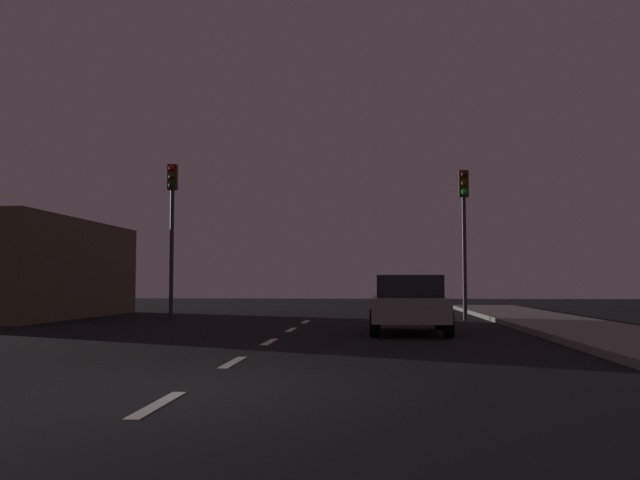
% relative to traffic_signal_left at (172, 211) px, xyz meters
% --- Properties ---
extents(ground_plane, '(80.00, 80.00, 0.00)m').
position_rel_traffic_signal_left_xyz_m(ground_plane, '(4.81, -8.28, -3.75)').
color(ground_plane, black).
extents(sidewalk_curb_right, '(3.00, 40.00, 0.15)m').
position_rel_traffic_signal_left_xyz_m(sidewalk_curb_right, '(12.31, -8.28, -3.67)').
color(sidewalk_curb_right, gray).
rests_on(sidewalk_curb_right, ground_plane).
extents(lane_stripe_nearest, '(0.16, 1.60, 0.01)m').
position_rel_traffic_signal_left_xyz_m(lane_stripe_nearest, '(4.81, -16.48, -3.75)').
color(lane_stripe_nearest, silver).
rests_on(lane_stripe_nearest, ground_plane).
extents(lane_stripe_second, '(0.16, 1.60, 0.01)m').
position_rel_traffic_signal_left_xyz_m(lane_stripe_second, '(4.81, -12.68, -3.75)').
color(lane_stripe_second, silver).
rests_on(lane_stripe_second, ground_plane).
extents(lane_stripe_third, '(0.16, 1.60, 0.01)m').
position_rel_traffic_signal_left_xyz_m(lane_stripe_third, '(4.81, -8.88, -3.75)').
color(lane_stripe_third, silver).
rests_on(lane_stripe_third, ground_plane).
extents(lane_stripe_fourth, '(0.16, 1.60, 0.01)m').
position_rel_traffic_signal_left_xyz_m(lane_stripe_fourth, '(4.81, -5.08, -3.75)').
color(lane_stripe_fourth, silver).
rests_on(lane_stripe_fourth, ground_plane).
extents(lane_stripe_fifth, '(0.16, 1.60, 0.01)m').
position_rel_traffic_signal_left_xyz_m(lane_stripe_fifth, '(4.81, -1.28, -3.75)').
color(lane_stripe_fifth, silver).
rests_on(lane_stripe_fifth, ground_plane).
extents(traffic_signal_left, '(0.32, 0.38, 5.39)m').
position_rel_traffic_signal_left_xyz_m(traffic_signal_left, '(0.00, 0.00, 0.00)').
color(traffic_signal_left, '#2D2D30').
rests_on(traffic_signal_left, ground_plane).
extents(traffic_signal_right, '(0.32, 0.38, 5.05)m').
position_rel_traffic_signal_left_xyz_m(traffic_signal_right, '(10.06, -0.00, -0.22)').
color(traffic_signal_right, '#2D2D30').
rests_on(traffic_signal_right, ground_plane).
extents(car_stopped_ahead, '(1.96, 3.98, 1.44)m').
position_rel_traffic_signal_left_xyz_m(car_stopped_ahead, '(7.90, -6.08, -3.02)').
color(car_stopped_ahead, gray).
rests_on(car_stopped_ahead, ground_plane).
extents(storefront_left, '(5.47, 9.69, 3.50)m').
position_rel_traffic_signal_left_xyz_m(storefront_left, '(-5.92, 0.62, -2.00)').
color(storefront_left, brown).
rests_on(storefront_left, ground_plane).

